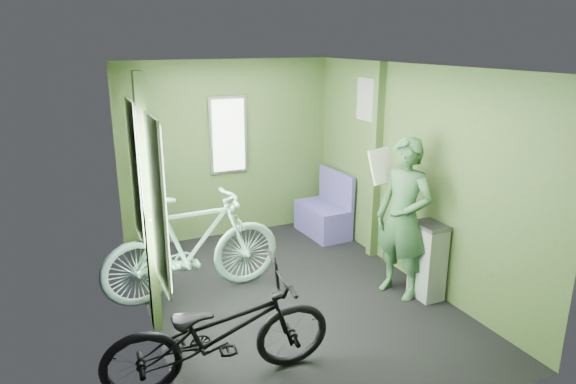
# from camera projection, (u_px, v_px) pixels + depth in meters

# --- Properties ---
(room) EXTENTS (4.00, 4.02, 2.31)m
(room) POSITION_uv_depth(u_px,v_px,m) (287.00, 160.00, 4.86)
(room) COLOR black
(room) RESTS_ON ground
(bicycle_black) EXTENTS (1.79, 0.86, 1.00)m
(bicycle_black) POSITION_uv_depth(u_px,v_px,m) (222.00, 384.00, 3.94)
(bicycle_black) COLOR black
(bicycle_black) RESTS_ON ground
(bicycle_mint) EXTENTS (1.86, 0.66, 1.14)m
(bicycle_mint) POSITION_uv_depth(u_px,v_px,m) (196.00, 295.00, 5.30)
(bicycle_mint) COLOR #82BAA2
(bicycle_mint) RESTS_ON ground
(passenger) EXTENTS (0.58, 0.75, 1.64)m
(passenger) POSITION_uv_depth(u_px,v_px,m) (403.00, 218.00, 5.11)
(passenger) COLOR #325C34
(passenger) RESTS_ON ground
(waste_box) EXTENTS (0.23, 0.33, 0.79)m
(waste_box) POSITION_uv_depth(u_px,v_px,m) (428.00, 261.00, 5.16)
(waste_box) COLOR gray
(waste_box) RESTS_ON ground
(bench_seat) EXTENTS (0.49, 0.83, 0.86)m
(bench_seat) POSITION_uv_depth(u_px,v_px,m) (324.00, 216.00, 6.89)
(bench_seat) COLOR navy
(bench_seat) RESTS_ON ground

